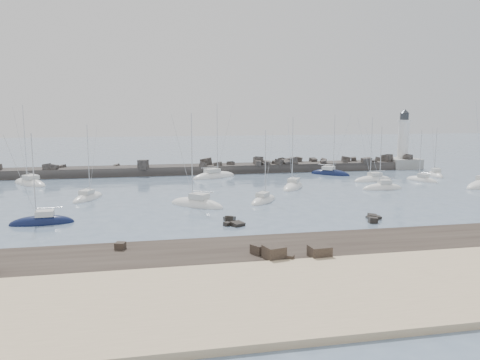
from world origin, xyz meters
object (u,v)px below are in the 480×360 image
Objects in this scene: sailboat_2 at (42,223)px; sailboat_10 at (422,180)px; sailboat_1 at (30,184)px; sailboat_5 at (197,205)px; sailboat_12 at (435,175)px; sailboat_8 at (330,174)px; sailboat_9 at (383,188)px; sailboat_4 at (214,177)px; sailboat_3 at (88,198)px; sailboat_7 at (263,201)px; sailboat_13 at (373,180)px; lighthouse at (402,155)px; sailboat_6 at (293,187)px.

sailboat_10 is at bearing 19.36° from sailboat_2.
sailboat_5 is (27.74, -25.85, 0.01)m from sailboat_1.
sailboat_12 is (6.75, 5.65, 0.02)m from sailboat_10.
sailboat_1 is 1.13× the size of sailboat_8.
sailboat_8 is 1.17× the size of sailboat_9.
sailboat_4 is at bearing 142.30° from sailboat_9.
sailboat_2 is 68.05m from sailboat_10.
sailboat_3 reaches higher than sailboat_7.
sailboat_5 is at bearing -154.05° from sailboat_13.
lighthouse reaches higher than sailboat_12.
sailboat_13 reaches higher than sailboat_2.
sailboat_5 reaches higher than sailboat_2.
sailboat_7 is 1.06× the size of sailboat_10.
sailboat_2 is 1.03× the size of sailboat_7.
sailboat_3 is (12.11, -17.26, -0.01)m from sailboat_1.
sailboat_6 is 1.17× the size of sailboat_7.
sailboat_6 is at bearing -163.76° from sailboat_13.
sailboat_7 is 30.65m from sailboat_13.
sailboat_8 reaches higher than sailboat_9.
sailboat_8 is 21.46m from sailboat_12.
sailboat_2 reaches higher than sailboat_12.
sailboat_6 is (45.91, -13.54, 0.00)m from sailboat_1.
sailboat_10 is (38.42, -12.74, -0.02)m from sailboat_4.
sailboat_12 is at bearing 22.28° from sailboat_5.
sailboat_6 reaches higher than sailboat_3.
sailboat_4 is at bearing 159.71° from sailboat_13.
sailboat_5 is at bearing -138.41° from sailboat_8.
sailboat_1 is at bearing -175.89° from sailboat_4.
sailboat_3 is at bearing 151.21° from sailboat_5.
sailboat_5 is 1.24× the size of sailboat_7.
lighthouse is at bearing 47.31° from sailboat_13.
sailboat_7 is at bearing 6.76° from sailboat_5.
sailboat_2 is 1.09× the size of sailboat_10.
sailboat_6 is 0.97× the size of sailboat_8.
sailboat_4 is 24.78m from sailboat_8.
lighthouse is 81.21m from sailboat_1.
sailboat_9 is (51.98, 15.06, 0.00)m from sailboat_2.
sailboat_2 is 41.97m from sailboat_6.
sailboat_9 is at bearing -108.19° from sailboat_13.
sailboat_5 reaches higher than sailboat_12.
lighthouse is at bearing 34.10° from sailboat_6.
sailboat_13 is at bearing 71.81° from sailboat_9.
sailboat_1 reaches higher than lighthouse.
sailboat_7 is at bearing -163.21° from sailboat_9.
sailboat_7 is 23.88m from sailboat_9.
sailboat_6 is at bearing 27.36° from sailboat_2.
sailboat_2 is 61.43m from sailboat_8.
sailboat_4 reaches higher than sailboat_7.
sailboat_3 is at bearing 77.39° from sailboat_2.
sailboat_7 reaches higher than sailboat_12.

